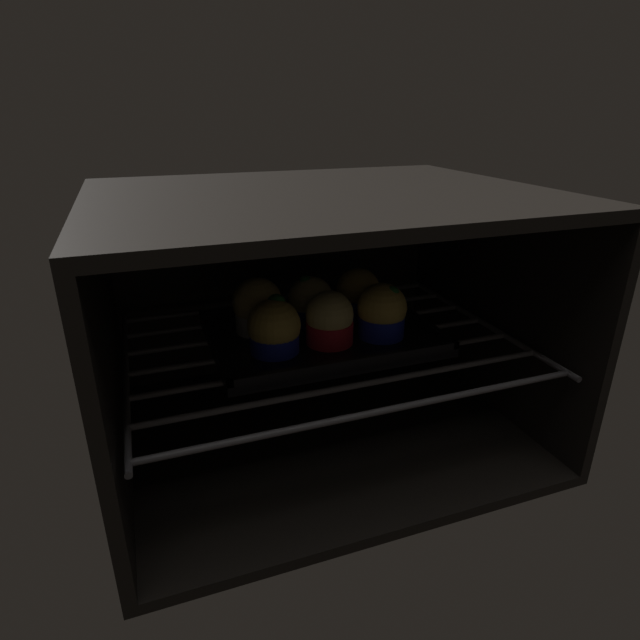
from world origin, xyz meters
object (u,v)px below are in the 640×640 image
object	(u,v)px
muffin_row0_col2	(382,312)
muffin_row1_col2	(358,295)
muffin_row0_col0	(274,329)
baking_tray	(320,335)
muffin_row0_col1	(332,320)
muffin_row1_col0	(258,307)
muffin_row1_col1	(311,303)

from	to	relation	value
muffin_row0_col2	muffin_row1_col2	size ratio (longest dim) A/B	1.03
muffin_row0_col0	muffin_row1_col2	size ratio (longest dim) A/B	1.02
baking_tray	muffin_row1_col2	xyz separation A→B (cm)	(7.75, 4.14, 3.90)
muffin_row0_col0	muffin_row0_col1	world-z (taller)	muffin_row0_col0
baking_tray	muffin_row0_col1	size ratio (longest dim) A/B	4.22
baking_tray	muffin_row1_col0	xyz separation A→B (cm)	(-8.26, 3.59, 4.14)
muffin_row0_col0	muffin_row1_col2	world-z (taller)	muffin_row0_col0
muffin_row1_col0	muffin_row0_col2	bearing A→B (deg)	-25.99
muffin_row0_col2	baking_tray	bearing A→B (deg)	151.45
baking_tray	muffin_row0_col1	xyz separation A→B (cm)	(0.35, -3.82, 3.83)
muffin_row1_col2	muffin_row0_col2	bearing A→B (deg)	-90.00
muffin_row0_col0	muffin_row1_col1	bearing A→B (deg)	45.87
muffin_row0_col1	muffin_row1_col2	bearing A→B (deg)	47.08
muffin_row0_col1	muffin_row0_col2	xyz separation A→B (cm)	(7.40, -0.39, 0.24)
muffin_row0_col0	muffin_row1_col2	distance (cm)	17.57
muffin_row1_col1	baking_tray	bearing A→B (deg)	-90.37
baking_tray	muffin_row1_col0	bearing A→B (deg)	156.52
muffin_row1_col2	baking_tray	bearing A→B (deg)	-151.90
muffin_row0_col0	muffin_row1_col1	size ratio (longest dim) A/B	1.04
muffin_row0_col1	muffin_row1_col0	size ratio (longest dim) A/B	0.94
muffin_row0_col2	muffin_row1_col1	xyz separation A→B (cm)	(-7.72, 8.39, -0.51)
baking_tray	muffin_row1_col2	bearing A→B (deg)	28.10
muffin_row1_col1	muffin_row0_col2	bearing A→B (deg)	-47.38
muffin_row1_col1	muffin_row1_col2	size ratio (longest dim) A/B	0.98
muffin_row0_col1	muffin_row1_col0	xyz separation A→B (cm)	(-8.61, 7.41, 0.31)
baking_tray	muffin_row1_col0	distance (cm)	9.92
muffin_row0_col0	muffin_row0_col1	size ratio (longest dim) A/B	1.04
muffin_row1_col0	muffin_row0_col1	bearing A→B (deg)	-40.72
baking_tray	muffin_row0_col1	bearing A→B (deg)	-84.83
muffin_row1_col1	muffin_row0_col0	bearing A→B (deg)	-134.13
muffin_row0_col0	muffin_row1_col0	world-z (taller)	muffin_row1_col0
baking_tray	muffin_row1_col2	size ratio (longest dim) A/B	4.15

